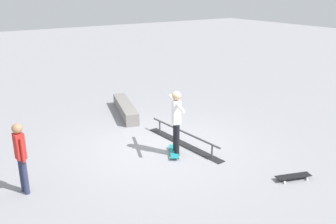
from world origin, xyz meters
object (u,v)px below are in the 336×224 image
object	(u,v)px
skater_main	(176,119)
skateboard_main	(174,151)
grind_rail	(184,139)
skate_ledge	(125,109)
bystander_red_shirt	(21,154)
loose_skateboard_black	(293,176)

from	to	relation	value
skater_main	skateboard_main	xyz separation A→B (m)	(0.05, 0.03, -0.88)
grind_rail	skate_ledge	bearing A→B (deg)	-1.57
skateboard_main	bystander_red_shirt	size ratio (longest dim) A/B	0.53
grind_rail	skate_ledge	size ratio (longest dim) A/B	1.17
skate_ledge	bystander_red_shirt	distance (m)	5.12
loose_skateboard_black	skater_main	bearing A→B (deg)	-41.26
skater_main	bystander_red_shirt	distance (m)	3.58
skate_ledge	skater_main	distance (m)	3.54
skater_main	skateboard_main	world-z (taller)	skater_main
skate_ledge	bystander_red_shirt	size ratio (longest dim) A/B	1.61
grind_rail	skater_main	bearing A→B (deg)	123.20
skateboard_main	bystander_red_shirt	distance (m)	3.62
skateboard_main	bystander_red_shirt	world-z (taller)	bystander_red_shirt
skater_main	bystander_red_shirt	world-z (taller)	skater_main
skater_main	loose_skateboard_black	size ratio (longest dim) A/B	1.99
bystander_red_shirt	grind_rail	bearing A→B (deg)	-96.35
skateboard_main	bystander_red_shirt	bearing A→B (deg)	116.78
skater_main	grind_rail	bearing A→B (deg)	-31.43
grind_rail	skate_ledge	distance (m)	3.04
skater_main	loose_skateboard_black	world-z (taller)	skater_main
skateboard_main	skate_ledge	bearing A→B (deg)	23.03
skater_main	skateboard_main	size ratio (longest dim) A/B	2.06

